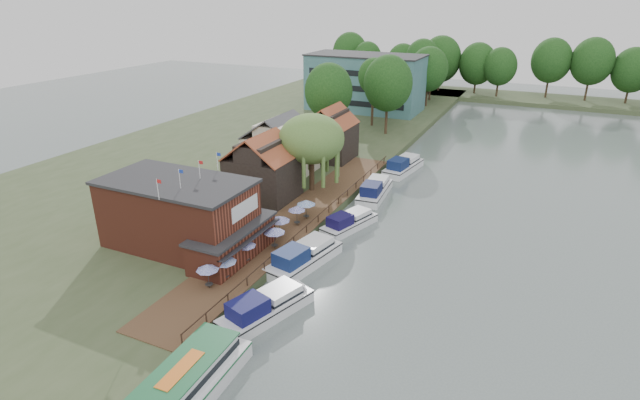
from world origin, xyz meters
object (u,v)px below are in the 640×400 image
at_px(umbrella_0, 208,276).
at_px(tour_boat, 176,393).
at_px(umbrella_2, 246,252).
at_px(cruiser_4, 403,164).
at_px(cottage_c, 331,133).
at_px(swan, 228,323).
at_px(pub, 194,217).
at_px(cruiser_0, 266,304).
at_px(cruiser_2, 349,220).
at_px(umbrella_4, 279,226).
at_px(umbrella_6, 306,209).
at_px(umbrella_5, 297,216).
at_px(cottage_b, 281,144).
at_px(umbrella_3, 274,238).
at_px(cruiser_3, 375,188).
at_px(cruiser_1, 304,254).
at_px(umbrella_1, 225,268).
at_px(cottage_a, 263,167).
at_px(willow, 312,153).
at_px(hotel_block, 365,82).

height_order(umbrella_0, tour_boat, umbrella_0).
bearing_deg(umbrella_2, cruiser_4, 81.45).
height_order(cottage_c, swan, cottage_c).
relative_size(pub, tour_boat, 1.49).
relative_size(umbrella_0, cruiser_0, 0.23).
xyz_separation_m(pub, cruiser_2, (11.75, 13.12, -3.56)).
height_order(umbrella_4, umbrella_6, same).
distance_m(umbrella_4, umbrella_5, 3.30).
bearing_deg(cottage_b, umbrella_6, -51.23).
relative_size(umbrella_3, cruiser_4, 0.23).
bearing_deg(cottage_b, pub, -80.91).
bearing_deg(umbrella_6, umbrella_0, -94.18).
height_order(tour_boat, swan, tour_boat).
distance_m(umbrella_6, cruiser_4, 24.67).
relative_size(cruiser_0, cruiser_3, 0.99).
bearing_deg(cruiser_4, cruiser_1, -83.12).
bearing_deg(pub, cottage_c, 90.00).
distance_m(umbrella_1, umbrella_5, 13.22).
xyz_separation_m(umbrella_2, umbrella_5, (0.55, 9.72, 0.00)).
height_order(cottage_a, umbrella_6, cottage_a).
distance_m(cottage_a, cruiser_2, 13.54).
bearing_deg(willow, umbrella_4, -78.20).
bearing_deg(cruiser_4, cottage_b, -137.92).
relative_size(willow, umbrella_6, 4.39).
bearing_deg(willow, cottage_c, 104.04).
bearing_deg(cruiser_3, cottage_b, 170.73).
bearing_deg(cottage_a, swan, -65.59).
bearing_deg(umbrella_4, umbrella_2, -91.05).
distance_m(cottage_a, umbrella_0, 22.02).
relative_size(pub, cruiser_4, 1.92).
bearing_deg(pub, umbrella_3, 24.09).
bearing_deg(umbrella_2, cruiser_1, 38.65).
relative_size(cottage_a, swan, 19.55).
distance_m(umbrella_5, cruiser_2, 6.34).
xyz_separation_m(cottage_c, tour_boat, (11.92, -51.43, -3.79)).
relative_size(umbrella_4, umbrella_5, 1.00).
bearing_deg(umbrella_0, cruiser_1, 60.46).
height_order(pub, umbrella_0, pub).
height_order(umbrella_0, cruiser_4, umbrella_0).
bearing_deg(umbrella_5, cruiser_0, -71.90).
height_order(hotel_block, cruiser_3, hotel_block).
relative_size(willow, umbrella_4, 4.37).
distance_m(hotel_block, cruiser_3, 51.20).
relative_size(cottage_c, umbrella_2, 3.58).
height_order(cruiser_0, tour_boat, tour_boat).
bearing_deg(umbrella_3, umbrella_0, -99.88).
distance_m(cruiser_0, cruiser_4, 41.41).
relative_size(cottage_c, umbrella_5, 3.58).
bearing_deg(cottage_b, cottage_a, -73.30).
distance_m(hotel_block, umbrella_0, 78.12).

